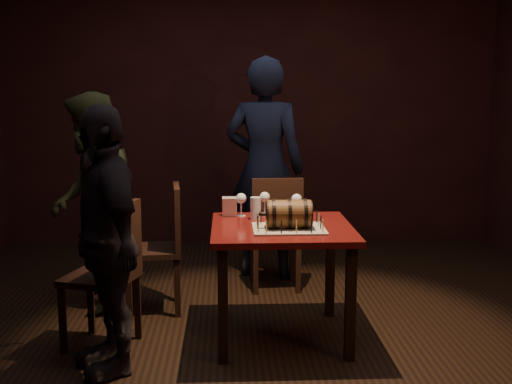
% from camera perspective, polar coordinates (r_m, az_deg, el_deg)
% --- Properties ---
extents(room_shell, '(5.04, 5.04, 2.80)m').
position_cam_1_polar(room_shell, '(4.10, 0.78, 6.10)').
color(room_shell, black).
rests_on(room_shell, ground).
extents(pub_table, '(0.90, 0.90, 0.75)m').
position_cam_1_polar(pub_table, '(4.15, 2.31, -4.51)').
color(pub_table, '#480C0C').
rests_on(pub_table, ground).
extents(cake_board, '(0.45, 0.35, 0.01)m').
position_cam_1_polar(cake_board, '(4.02, 2.94, -3.28)').
color(cake_board, gray).
rests_on(cake_board, pub_table).
extents(barrel_cake, '(0.33, 0.19, 0.19)m').
position_cam_1_polar(barrel_cake, '(4.00, 2.94, -1.96)').
color(barrel_cake, brown).
rests_on(barrel_cake, cake_board).
extents(birthday_candles, '(0.40, 0.30, 0.09)m').
position_cam_1_polar(birthday_candles, '(4.01, 2.96, -2.63)').
color(birthday_candles, '#E7E08A').
rests_on(birthday_candles, cake_board).
extents(wine_glass_left, '(0.07, 0.07, 0.16)m').
position_cam_1_polar(wine_glass_left, '(4.40, -1.33, -0.66)').
color(wine_glass_left, silver).
rests_on(wine_glass_left, pub_table).
extents(wine_glass_mid, '(0.07, 0.07, 0.16)m').
position_cam_1_polar(wine_glass_mid, '(4.45, 0.78, -0.55)').
color(wine_glass_mid, silver).
rests_on(wine_glass_mid, pub_table).
extents(wine_glass_right, '(0.07, 0.07, 0.16)m').
position_cam_1_polar(wine_glass_right, '(4.38, 3.63, -0.73)').
color(wine_glass_right, silver).
rests_on(wine_glass_right, pub_table).
extents(pint_of_ale, '(0.07, 0.07, 0.15)m').
position_cam_1_polar(pint_of_ale, '(4.31, -0.03, -1.49)').
color(pint_of_ale, silver).
rests_on(pint_of_ale, pub_table).
extents(menu_card, '(0.10, 0.05, 0.13)m').
position_cam_1_polar(menu_card, '(4.40, -2.36, -1.36)').
color(menu_card, white).
rests_on(menu_card, pub_table).
extents(chair_back, '(0.42, 0.42, 0.93)m').
position_cam_1_polar(chair_back, '(5.12, 1.79, -3.14)').
color(chair_back, black).
rests_on(chair_back, ground).
extents(chair_left_rear, '(0.44, 0.44, 0.93)m').
position_cam_1_polar(chair_left_rear, '(4.73, -8.20, -4.31)').
color(chair_left_rear, black).
rests_on(chair_left_rear, ground).
extents(chair_left_front, '(0.50, 0.50, 0.93)m').
position_cam_1_polar(chair_left_front, '(4.11, -12.78, -6.57)').
color(chair_left_front, black).
rests_on(chair_left_front, ground).
extents(person_back, '(0.79, 0.63, 1.88)m').
position_cam_1_polar(person_back, '(5.46, 0.79, 2.11)').
color(person_back, '#191D32').
rests_on(person_back, ground).
extents(person_left_rear, '(0.73, 0.87, 1.60)m').
position_cam_1_polar(person_left_rear, '(4.83, -14.41, -0.88)').
color(person_left_rear, '#3F4120').
rests_on(person_left_rear, ground).
extents(person_left_front, '(0.72, 0.98, 1.55)m').
position_cam_1_polar(person_left_front, '(3.75, -13.20, -4.19)').
color(person_left_front, black).
rests_on(person_left_front, ground).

